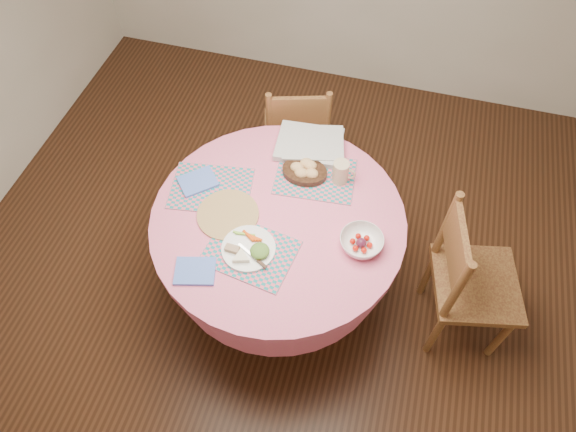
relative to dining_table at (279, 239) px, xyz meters
The scene contains 16 objects.
ground 0.56m from the dining_table, ahead, with size 4.00×4.00×0.00m, color #331C0F.
room_envelope 1.16m from the dining_table, ahead, with size 4.01×4.01×2.71m.
dining_table is the anchor object (origin of this frame).
chair_right 0.97m from the dining_table, ahead, with size 0.51×0.52×0.95m.
chair_back 0.86m from the dining_table, 98.42° to the left, with size 0.50×0.49×0.88m.
placemat_front 0.31m from the dining_table, 107.10° to the right, with size 0.40×0.30×0.01m, color #177C81.
placemat_left 0.43m from the dining_table, 167.88° to the left, with size 0.40×0.30×0.01m, color #177C81.
placemat_back 0.37m from the dining_table, 68.82° to the left, with size 0.40×0.30×0.01m, color #177C81.
wicker_trivet 0.31m from the dining_table, 167.52° to the right, with size 0.30×0.30×0.01m, color #9E7844.
napkin_near 0.52m from the dining_table, 125.50° to the right, with size 0.18×0.14×0.01m, color #5172D1.
napkin_far 0.50m from the dining_table, 168.01° to the left, with size 0.18×0.14×0.01m, color #5172D1.
dinner_plate 0.32m from the dining_table, 108.24° to the right, with size 0.25×0.25×0.05m.
bread_bowl 0.38m from the dining_table, 78.73° to the left, with size 0.23×0.23×0.08m.
latte_mug 0.47m from the dining_table, 51.36° to the left, with size 0.12×0.08×0.13m.
fruit_bowl 0.47m from the dining_table, ahead, with size 0.24×0.24×0.06m.
newspaper_stack 0.53m from the dining_table, 85.62° to the left, with size 0.38×0.32×0.04m.
Camera 1 is at (0.42, -1.35, 2.78)m, focal length 32.00 mm.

